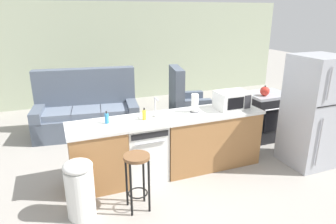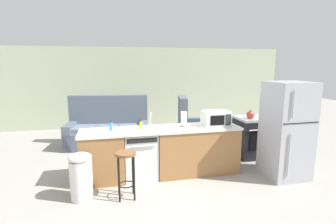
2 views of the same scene
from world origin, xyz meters
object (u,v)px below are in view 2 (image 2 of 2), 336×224
Objects in this scene: paper_towel_roll at (184,119)px; soap_bottle at (141,125)px; trash_bin at (81,176)px; armchair at (190,128)px; microwave at (216,118)px; refrigerator at (286,130)px; kettle at (250,115)px; bar_stool at (126,165)px; dish_soap_bottle at (111,126)px; dishwasher at (140,155)px; stove_range at (253,137)px; couch at (109,130)px.

paper_towel_roll reaches higher than soap_bottle.
trash_bin is 0.62× the size of armchair.
refrigerator is at bearing -25.58° from microwave.
kettle is 3.01m from bar_stool.
soap_bottle is 0.24× the size of trash_bin.
refrigerator is 2.37× the size of bar_stool.
dish_soap_bottle is (-1.34, 0.01, -0.07)m from paper_towel_roll.
stove_range is (2.60, 0.55, 0.03)m from dishwasher.
refrigerator is at bearing -80.34° from kettle.
paper_towel_roll is 0.38× the size of trash_bin.
soap_bottle reaches higher than bar_stool.
microwave is 0.24× the size of couch.
kettle is (-0.17, 0.97, 0.11)m from refrigerator.
dishwasher is 4.77× the size of soap_bottle.
paper_towel_roll reaches higher than bar_stool.
microwave reaches higher than dish_soap_bottle.
couch reaches higher than kettle.
stove_range is at bearing 17.81° from trash_bin.
microwave is at bearing -154.36° from stove_range.
couch is (0.42, 2.73, 0.02)m from trash_bin.
couch is (-0.56, 2.12, -0.03)m from dishwasher.
refrigerator reaches higher than microwave.
dish_soap_bottle is at bearing 103.98° from bar_stool.
kettle is 0.10× the size of couch.
soap_bottle is at bearing 65.91° from bar_stool.
dishwasher is 0.75m from dish_soap_bottle.
kettle is at bearing -142.84° from stove_range.
refrigerator is 3.62m from trash_bin.
dishwasher is at bearing 31.49° from trash_bin.
bar_stool is (0.20, -0.78, -0.44)m from dish_soap_bottle.
microwave is 1.97m from bar_stool.
soap_bottle is 0.53m from dish_soap_bottle.
microwave is 1.77× the size of paper_towel_roll.
soap_bottle is (-1.44, 0.01, -0.07)m from microwave.
microwave is 2.44× the size of kettle.
stove_range is 5.11× the size of dish_soap_bottle.
kettle is 3.62m from trash_bin.
microwave is (-1.15, -0.55, 0.59)m from stove_range.
couch is (-3.16, 2.67, -0.48)m from refrigerator.
bar_stool is 0.35× the size of couch.
armchair is (-0.83, 1.65, -0.64)m from kettle.
bar_stool is at bearing -113.22° from dishwasher.
stove_range is 1.83m from armchair.
kettle is (-0.17, -0.13, 0.53)m from stove_range.
stove_range is 0.75× the size of armchair.
dishwasher is 2.62m from armchair.
dishwasher is at bearing -75.17° from couch.
dishwasher is 0.40× the size of couch.
couch is at bearing 150.43° from kettle.
stove_range is 1.22× the size of trash_bin.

